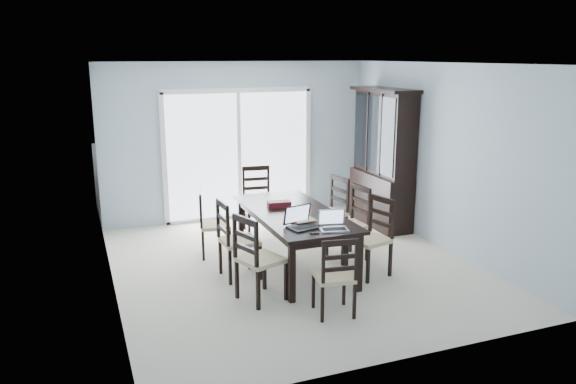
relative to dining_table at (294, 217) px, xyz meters
name	(u,v)px	position (x,y,z in m)	size (l,w,h in m)	color
floor	(294,266)	(0.00, 0.00, -0.67)	(5.00, 5.00, 0.00)	#BDB8A2
ceiling	(294,63)	(0.00, 0.00, 1.93)	(5.00, 5.00, 0.00)	white
back_wall	(238,141)	(0.00, 2.50, 0.63)	(4.50, 0.02, 2.60)	#A2B4C1
wall_left	(107,184)	(-2.25, 0.00, 0.63)	(0.02, 5.00, 2.60)	#A2B4C1
wall_right	(443,158)	(2.25, 0.00, 0.63)	(0.02, 5.00, 2.60)	#A2B4C1
balcony	(225,205)	(0.00, 3.50, -0.72)	(4.50, 2.00, 0.10)	gray
railing	(211,164)	(0.00, 4.50, -0.12)	(4.50, 0.06, 1.10)	#99999E
dining_table	(294,217)	(0.00, 0.00, 0.00)	(1.00, 2.20, 0.75)	black
china_hutch	(383,160)	(2.02, 1.25, 0.40)	(0.50, 1.38, 2.20)	black
sliding_door	(239,154)	(0.00, 2.48, 0.41)	(2.52, 0.05, 2.18)	silver
chair_left_near	(254,250)	(-0.81, -0.84, -0.06)	(0.57, 0.56, 1.17)	black
chair_left_mid	(232,231)	(-0.85, -0.08, -0.07)	(0.46, 0.45, 1.14)	black
chair_left_far	(209,216)	(-0.93, 0.80, -0.11)	(0.48, 0.47, 1.06)	black
chair_right_near	(375,228)	(0.86, -0.58, -0.07)	(0.54, 0.53, 1.14)	black
chair_right_mid	(354,215)	(0.88, 0.03, -0.07)	(0.50, 0.48, 1.15)	black
chair_right_far	(333,203)	(0.90, 0.70, -0.07)	(0.52, 0.51, 1.14)	black
chair_end_near	(337,269)	(-0.12, -1.51, -0.13)	(0.44, 0.45, 1.03)	black
chair_end_far	(257,192)	(0.06, 1.68, -0.05)	(0.48, 0.50, 1.17)	black
laptop_dark	(304,223)	(-0.14, -0.70, 0.14)	(0.41, 0.33, 0.25)	black
laptop_silver	(334,226)	(0.14, -0.89, 0.13)	(0.36, 0.29, 0.22)	#B5B5B8
book_stack	(303,221)	(-0.08, -0.51, 0.10)	(0.28, 0.23, 0.04)	maroon
cell_phone	(315,233)	(-0.12, -0.93, 0.08)	(0.10, 0.05, 0.01)	black
game_box	(279,204)	(-0.10, 0.28, 0.11)	(0.30, 0.15, 0.08)	#52101D
hot_tub	(196,183)	(-0.56, 3.34, -0.21)	(1.82, 1.63, 0.93)	maroon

